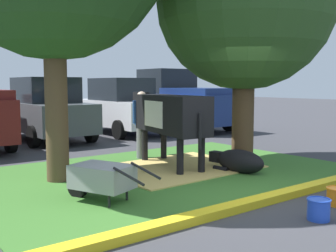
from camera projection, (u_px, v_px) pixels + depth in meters
The scene contains 13 objects.
ground_plane at pixel (251, 198), 6.55m from camera, with size 80.00×80.00×0.00m, color #38383D.
grass_island at pixel (163, 172), 8.43m from camera, with size 7.55×5.09×0.02m, color #386B28.
curb_yellow at pixel (268, 199), 6.30m from camera, with size 8.75×0.24×0.12m, color yellow.
hay_bedding at pixel (177, 168), 8.79m from camera, with size 3.20×2.40×0.04m, color tan.
shade_tree_right at pixel (245, 1), 9.01m from camera, with size 3.95×3.95×5.62m.
cow_holstein at pixel (169, 114), 8.94m from camera, with size 1.11×3.11×1.61m.
calf_lying at pixel (239, 161), 8.40m from camera, with size 0.61×1.33×0.48m.
person_handler at pixel (142, 123), 9.90m from camera, with size 0.53×0.34×1.63m.
wheelbarrow at pixel (101, 177), 6.30m from camera, with size 1.03×1.58×0.63m.
bucket_blue at pixel (319, 209), 5.48m from camera, with size 0.32×0.32×0.29m.
sedan_red at pixel (46, 110), 13.31m from camera, with size 2.08×4.43×2.02m.
hatchback_white at pixel (121, 107), 15.05m from camera, with size 2.08×4.43×2.02m.
pickup_truck_black at pixel (179, 101), 16.64m from camera, with size 2.29×5.43×2.42m.
Camera 1 is at (-4.94, -4.28, 1.81)m, focal length 44.00 mm.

